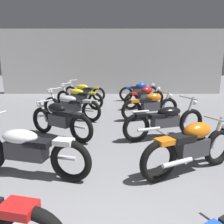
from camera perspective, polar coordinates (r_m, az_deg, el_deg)
The scene contains 11 objects.
back_wall at distance 12.52m, azimuth 0.12°, elevation 13.13°, with size 12.60×0.24×3.60m, color #BCBAB7.
motorcycle_left_row_1 at distance 3.68m, azimuth -21.84°, elevation -9.13°, with size 2.13×0.79×0.97m.
motorcycle_left_row_2 at distance 5.27m, azimuth -13.53°, elevation -1.87°, with size 1.72×1.15×0.88m.
motorcycle_left_row_3 at distance 6.94m, azimuth -10.87°, elevation 1.76°, with size 2.03×1.06×0.97m.
motorcycle_left_row_4 at distance 8.65m, azimuth -8.69°, elevation 4.05°, with size 2.01×1.08×0.97m.
motorcycle_left_row_5 at distance 10.35m, azimuth -7.29°, elevation 5.56°, with size 2.06×0.99×0.97m.
motorcycle_right_row_1 at distance 3.74m, azimuth 20.78°, elevation -8.56°, with size 1.83×0.95×0.88m.
motorcycle_right_row_2 at distance 5.23m, azimuth 14.33°, elevation -2.11°, with size 2.09×0.93×0.97m.
motorcycle_right_row_3 at distance 6.88m, azimuth 10.50°, elevation 1.73°, with size 1.91×0.75×0.88m.
motorcycle_right_row_4 at distance 8.60m, azimuth 9.01°, elevation 4.04°, with size 1.75×1.09×0.88m.
motorcycle_right_row_5 at distance 10.36m, azimuth 7.51°, elevation 5.59°, with size 1.95×0.66×0.88m.
Camera 1 is at (0.02, -0.68, 1.78)m, focal length 34.24 mm.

